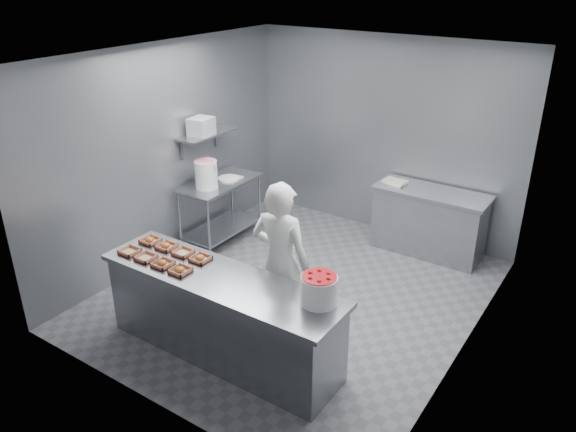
# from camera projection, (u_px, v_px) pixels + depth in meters

# --- Properties ---
(floor) EXTENTS (4.50, 4.50, 0.00)m
(floor) POSITION_uv_depth(u_px,v_px,m) (296.00, 294.00, 6.78)
(floor) COLOR #4C4C51
(floor) RESTS_ON ground
(ceiling) EXTENTS (4.50, 4.50, 0.00)m
(ceiling) POSITION_uv_depth(u_px,v_px,m) (298.00, 55.00, 5.61)
(ceiling) COLOR white
(ceiling) RESTS_ON wall_back
(wall_back) EXTENTS (4.00, 0.04, 2.80)m
(wall_back) POSITION_uv_depth(u_px,v_px,m) (384.00, 137.00, 7.89)
(wall_back) COLOR slate
(wall_back) RESTS_ON ground
(wall_left) EXTENTS (0.04, 4.50, 2.80)m
(wall_left) POSITION_uv_depth(u_px,v_px,m) (166.00, 154.00, 7.21)
(wall_left) COLOR slate
(wall_left) RESTS_ON ground
(wall_right) EXTENTS (0.04, 4.50, 2.80)m
(wall_right) POSITION_uv_depth(u_px,v_px,m) (478.00, 230.00, 5.18)
(wall_right) COLOR slate
(wall_right) RESTS_ON ground
(service_counter) EXTENTS (2.60, 0.70, 0.90)m
(service_counter) POSITION_uv_depth(u_px,v_px,m) (222.00, 316.00, 5.57)
(service_counter) COLOR slate
(service_counter) RESTS_ON ground
(prep_table) EXTENTS (0.60, 1.20, 0.90)m
(prep_table) POSITION_uv_depth(u_px,v_px,m) (221.00, 202.00, 7.82)
(prep_table) COLOR slate
(prep_table) RESTS_ON ground
(back_counter) EXTENTS (1.50, 0.60, 0.90)m
(back_counter) POSITION_uv_depth(u_px,v_px,m) (429.00, 222.00, 7.57)
(back_counter) COLOR slate
(back_counter) RESTS_ON ground
(wall_shelf) EXTENTS (0.35, 0.90, 0.03)m
(wall_shelf) POSITION_uv_depth(u_px,v_px,m) (207.00, 134.00, 7.50)
(wall_shelf) COLOR slate
(wall_shelf) RESTS_ON wall_left
(tray_0) EXTENTS (0.19, 0.18, 0.04)m
(tray_0) POSITION_uv_depth(u_px,v_px,m) (130.00, 251.00, 5.82)
(tray_0) COLOR tan
(tray_0) RESTS_ON service_counter
(tray_1) EXTENTS (0.19, 0.18, 0.04)m
(tray_1) POSITION_uv_depth(u_px,v_px,m) (146.00, 257.00, 5.70)
(tray_1) COLOR tan
(tray_1) RESTS_ON service_counter
(tray_2) EXTENTS (0.19, 0.18, 0.06)m
(tray_2) POSITION_uv_depth(u_px,v_px,m) (162.00, 263.00, 5.58)
(tray_2) COLOR tan
(tray_2) RESTS_ON service_counter
(tray_3) EXTENTS (0.19, 0.18, 0.06)m
(tray_3) POSITION_uv_depth(u_px,v_px,m) (180.00, 270.00, 5.45)
(tray_3) COLOR tan
(tray_3) RESTS_ON service_counter
(tray_4) EXTENTS (0.19, 0.18, 0.06)m
(tray_4) POSITION_uv_depth(u_px,v_px,m) (150.00, 240.00, 6.04)
(tray_4) COLOR tan
(tray_4) RESTS_ON service_counter
(tray_5) EXTENTS (0.19, 0.18, 0.06)m
(tray_5) POSITION_uv_depth(u_px,v_px,m) (166.00, 246.00, 5.92)
(tray_5) COLOR tan
(tray_5) RESTS_ON service_counter
(tray_6) EXTENTS (0.19, 0.18, 0.04)m
(tray_6) POSITION_uv_depth(u_px,v_px,m) (183.00, 252.00, 5.79)
(tray_6) COLOR tan
(tray_6) RESTS_ON service_counter
(tray_7) EXTENTS (0.19, 0.18, 0.06)m
(tray_7) POSITION_uv_depth(u_px,v_px,m) (200.00, 258.00, 5.67)
(tray_7) COLOR tan
(tray_7) RESTS_ON service_counter
(worker) EXTENTS (0.68, 0.48, 1.75)m
(worker) POSITION_uv_depth(u_px,v_px,m) (281.00, 262.00, 5.70)
(worker) COLOR silver
(worker) RESTS_ON ground
(strawberry_tub) EXTENTS (0.33, 0.33, 0.27)m
(strawberry_tub) POSITION_uv_depth(u_px,v_px,m) (319.00, 289.00, 4.92)
(strawberry_tub) COLOR white
(strawberry_tub) RESTS_ON service_counter
(glaze_bucket) EXTENTS (0.31, 0.30, 0.46)m
(glaze_bucket) POSITION_uv_depth(u_px,v_px,m) (206.00, 174.00, 7.41)
(glaze_bucket) COLOR white
(glaze_bucket) RESTS_ON prep_table
(bucket_lid) EXTENTS (0.31, 0.31, 0.02)m
(bucket_lid) POSITION_uv_depth(u_px,v_px,m) (228.00, 178.00, 7.78)
(bucket_lid) COLOR white
(bucket_lid) RESTS_ON prep_table
(rag) EXTENTS (0.16, 0.14, 0.02)m
(rag) POSITION_uv_depth(u_px,v_px,m) (237.00, 177.00, 7.81)
(rag) COLOR #CCB28C
(rag) RESTS_ON prep_table
(appliance) EXTENTS (0.30, 0.33, 0.23)m
(appliance) POSITION_uv_depth(u_px,v_px,m) (201.00, 126.00, 7.37)
(appliance) COLOR gray
(appliance) RESTS_ON wall_shelf
(paper_stack) EXTENTS (0.32, 0.25, 0.04)m
(paper_stack) POSITION_uv_depth(u_px,v_px,m) (395.00, 182.00, 7.64)
(paper_stack) COLOR silver
(paper_stack) RESTS_ON back_counter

